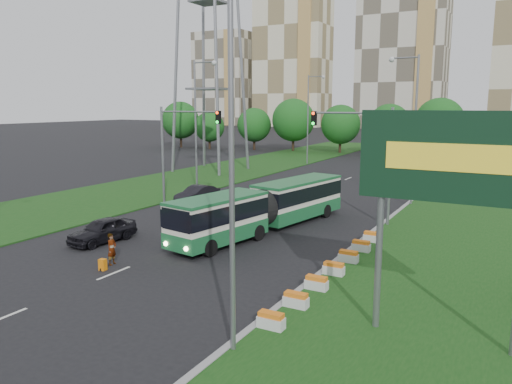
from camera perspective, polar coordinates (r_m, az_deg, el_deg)
The scene contains 19 objects.
ground at distance 28.51m, azimuth -3.00°, elevation -6.70°, with size 360.00×360.00×0.00m, color black.
grass_median at distance 32.27m, azimuth 25.37°, elevation -5.55°, with size 14.00×60.00×0.15m, color #144112.
median_kerb at distance 33.30m, azimuth 13.35°, elevation -4.35°, with size 0.30×60.00×0.18m, color gray.
left_verge at distance 58.65m, azimuth -5.15°, elevation 1.99°, with size 12.00×110.00×0.10m, color #144112.
lane_markings at distance 47.29m, azimuth 6.67°, elevation -0.03°, with size 0.20×100.00×0.01m, color silver, non-canonical shape.
flower_planters at distance 24.39m, azimuth 8.87°, elevation -8.63°, with size 1.10×13.70×0.60m, color silver, non-canonical shape.
billboard at distance 17.45m, azimuth 21.45°, elevation 2.63°, with size 6.00×0.37×8.00m.
traffic_mast_median at distance 34.69m, azimuth 12.56°, elevation 5.07°, with size 5.76×0.32×8.00m.
traffic_mast_left at distance 40.73m, azimuth -8.89°, elevation 5.89°, with size 5.76×0.32×8.00m.
street_lamps at distance 37.55m, azimuth 1.06°, elevation 6.66°, with size 36.00×60.00×12.00m, color gray, non-canonical shape.
tree_line at distance 78.41m, azimuth 25.63°, elevation 6.34°, with size 120.00×8.00×9.00m, color #154F17, non-canonical shape.
apartment_tower_west at distance 191.19m, azimuth 4.21°, elevation 14.74°, with size 26.00×15.00×48.00m, color beige.
apartment_tower_cwest at distance 178.52m, azimuth 16.41°, elevation 15.35°, with size 28.00×15.00×52.00m, color beige.
midrise_west at distance 205.09m, azimuth -3.65°, elevation 12.74°, with size 22.00×14.00×36.00m, color beige.
articulated_bus at distance 32.53m, azimuth 0.89°, elevation -1.75°, with size 2.42×15.53×2.56m.
car_left_near at distance 31.37m, azimuth -17.15°, elevation -4.19°, with size 1.74×4.33×1.48m, color black.
car_left_far at distance 42.20m, azimuth -6.73°, elevation -0.26°, with size 1.52×4.36×1.44m, color black.
pedestrian at distance 26.92m, azimuth -16.15°, elevation -6.27°, with size 0.60×0.40×1.66m, color gray.
shopping_trolley at distance 26.30m, azimuth -17.12°, elevation -7.95°, with size 0.34×0.36×0.58m.
Camera 1 is at (14.40, -23.20, 8.20)m, focal length 35.00 mm.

